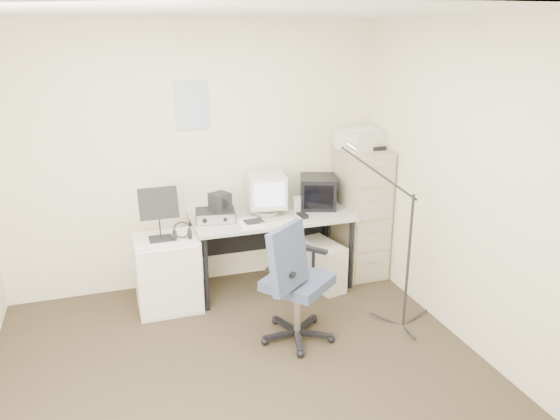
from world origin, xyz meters
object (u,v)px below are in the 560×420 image
object	(u,v)px
filing_cabinet	(360,212)
side_cart	(168,273)
desk	(272,251)
office_chair	(298,280)

from	to	relation	value
filing_cabinet	side_cart	distance (m)	2.00
desk	side_cart	distance (m)	1.03
filing_cabinet	side_cart	xyz separation A→B (m)	(-1.97, -0.18, -0.31)
desk	side_cart	world-z (taller)	desk
office_chair	side_cart	distance (m)	1.26
office_chair	side_cart	size ratio (longest dim) A/B	1.54
filing_cabinet	side_cart	world-z (taller)	filing_cabinet
filing_cabinet	office_chair	bearing A→B (deg)	-135.65
filing_cabinet	office_chair	size ratio (longest dim) A/B	1.24
filing_cabinet	desk	distance (m)	0.99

